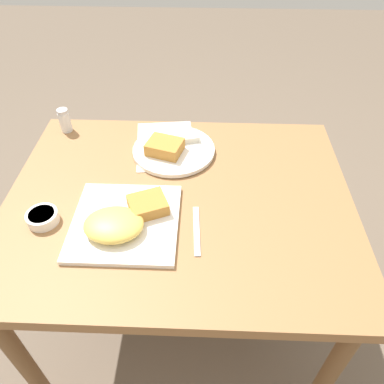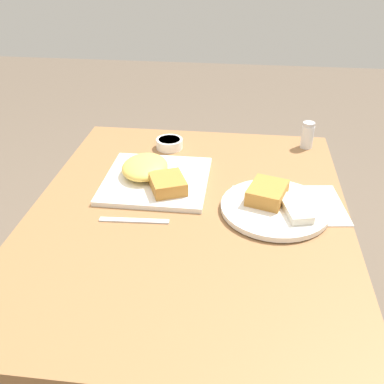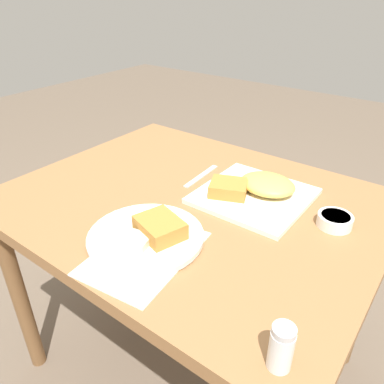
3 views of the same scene
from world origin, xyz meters
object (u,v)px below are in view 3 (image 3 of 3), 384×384
at_px(salt_shaker, 281,350).
at_px(butter_knife, 201,176).
at_px(plate_square_near, 256,190).
at_px(plate_oval_far, 147,234).
at_px(sauce_ramekin, 335,220).

xyz_separation_m(salt_shaker, butter_knife, (0.48, -0.46, -0.04)).
bearing_deg(plate_square_near, plate_oval_far, 72.71).
relative_size(plate_square_near, butter_knife, 1.66).
relative_size(sauce_ramekin, salt_shaker, 1.00).
distance_m(plate_oval_far, butter_knife, 0.36).
bearing_deg(sauce_ramekin, plate_oval_far, 44.57).
bearing_deg(salt_shaker, butter_knife, -43.58).
distance_m(plate_square_near, butter_knife, 0.20).
bearing_deg(plate_square_near, salt_shaker, 122.58).
xyz_separation_m(plate_square_near, sauce_ramekin, (-0.23, 0.01, -0.00)).
bearing_deg(plate_square_near, sauce_ramekin, 178.02).
relative_size(sauce_ramekin, butter_knife, 0.49).
xyz_separation_m(plate_oval_far, salt_shaker, (-0.39, 0.12, 0.02)).
distance_m(plate_oval_far, salt_shaker, 0.41).
xyz_separation_m(plate_square_near, butter_knife, (0.20, -0.01, -0.02)).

